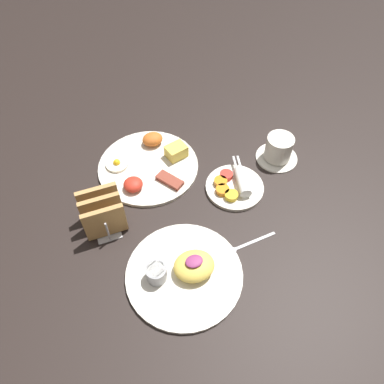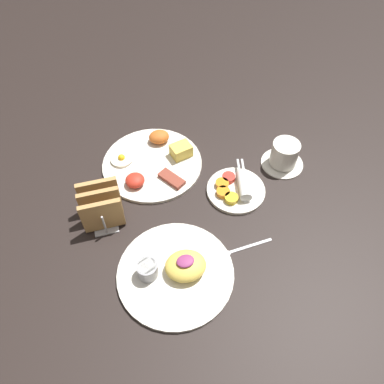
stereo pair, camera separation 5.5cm
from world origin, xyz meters
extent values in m
plane|color=black|center=(0.00, 0.00, 0.00)|extent=(3.00, 3.00, 0.00)
cylinder|color=silver|center=(-0.04, 0.18, 0.01)|extent=(0.28, 0.28, 0.01)
cube|color=#E5C64C|center=(0.05, 0.19, 0.03)|extent=(0.07, 0.06, 0.04)
ellipsoid|color=#C66023|center=(0.00, 0.26, 0.03)|extent=(0.06, 0.05, 0.03)
cylinder|color=#F4EACC|center=(-0.12, 0.21, 0.01)|extent=(0.06, 0.06, 0.01)
sphere|color=yellow|center=(-0.12, 0.21, 0.02)|extent=(0.02, 0.02, 0.02)
ellipsoid|color=red|center=(-0.10, 0.11, 0.02)|extent=(0.05, 0.05, 0.03)
cube|color=brown|center=(0.00, 0.10, 0.02)|extent=(0.07, 0.08, 0.01)
cylinder|color=silver|center=(0.16, 0.02, 0.01)|extent=(0.16, 0.16, 0.01)
cylinder|color=red|center=(0.15, 0.06, 0.02)|extent=(0.04, 0.04, 0.01)
cylinder|color=orange|center=(0.13, 0.05, 0.02)|extent=(0.04, 0.04, 0.01)
cylinder|color=orange|center=(0.12, 0.02, 0.02)|extent=(0.04, 0.04, 0.01)
cylinder|color=gold|center=(0.14, -0.01, 0.02)|extent=(0.04, 0.04, 0.01)
cylinder|color=white|center=(0.18, 0.02, 0.03)|extent=(0.05, 0.09, 0.03)
cube|color=silver|center=(0.19, 0.09, 0.03)|extent=(0.02, 0.05, 0.00)
cube|color=silver|center=(0.20, 0.09, 0.03)|extent=(0.02, 0.05, 0.00)
cylinder|color=silver|center=(-0.06, -0.17, 0.01)|extent=(0.27, 0.27, 0.01)
ellipsoid|color=#EAC651|center=(-0.03, -0.17, 0.03)|extent=(0.10, 0.09, 0.04)
ellipsoid|color=#8C3366|center=(-0.03, -0.17, 0.05)|extent=(0.04, 0.03, 0.01)
cylinder|color=#99999E|center=(-0.12, -0.16, 0.03)|extent=(0.05, 0.05, 0.04)
cylinder|color=white|center=(-0.12, -0.16, 0.05)|extent=(0.04, 0.04, 0.01)
cube|color=#B7B7BC|center=(-0.19, 0.04, 0.00)|extent=(0.06, 0.12, 0.01)
cube|color=#B2844C|center=(-0.19, 0.00, 0.05)|extent=(0.10, 0.01, 0.10)
cube|color=#B2844C|center=(-0.19, 0.04, 0.05)|extent=(0.10, 0.01, 0.10)
cube|color=tan|center=(-0.19, 0.07, 0.05)|extent=(0.10, 0.01, 0.10)
cylinder|color=#B7B7BC|center=(-0.19, -0.02, 0.04)|extent=(0.01, 0.00, 0.07)
cylinder|color=#B7B7BC|center=(-0.19, 0.09, 0.04)|extent=(0.01, 0.01, 0.07)
cylinder|color=silver|center=(0.32, 0.08, 0.00)|extent=(0.12, 0.12, 0.01)
cylinder|color=silver|center=(0.32, 0.08, 0.04)|extent=(0.08, 0.08, 0.07)
cylinder|color=#381E0F|center=(0.32, 0.08, 0.07)|extent=(0.06, 0.06, 0.01)
cube|color=silver|center=(0.14, -0.14, 0.00)|extent=(0.11, 0.01, 0.00)
ellipsoid|color=silver|center=(0.07, -0.15, 0.00)|extent=(0.02, 0.02, 0.01)
camera|label=1|loc=(-0.17, -0.53, 0.80)|focal=35.00mm
camera|label=2|loc=(-0.12, -0.55, 0.80)|focal=35.00mm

